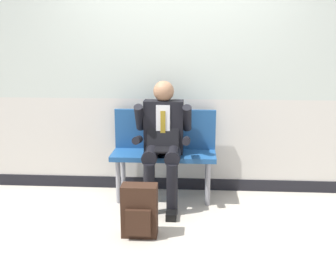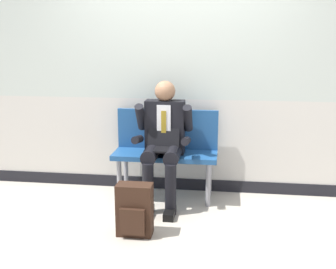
% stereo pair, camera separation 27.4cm
% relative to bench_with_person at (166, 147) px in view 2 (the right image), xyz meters
% --- Properties ---
extents(ground_plane, '(18.00, 18.00, 0.00)m').
position_rel_bench_with_person_xyz_m(ground_plane, '(0.12, -0.44, -0.55)').
color(ground_plane, '#B2A899').
extents(station_wall, '(5.59, 0.14, 3.05)m').
position_rel_bench_with_person_xyz_m(station_wall, '(0.12, 0.28, 0.96)').
color(station_wall, beige).
rests_on(station_wall, ground).
extents(bench_with_person, '(1.08, 0.42, 0.93)m').
position_rel_bench_with_person_xyz_m(bench_with_person, '(0.00, 0.00, 0.00)').
color(bench_with_person, navy).
rests_on(bench_with_person, ground).
extents(person_seated, '(0.57, 0.70, 1.26)m').
position_rel_bench_with_person_xyz_m(person_seated, '(-0.00, -0.20, 0.12)').
color(person_seated, black).
rests_on(person_seated, ground).
extents(backpack, '(0.31, 0.20, 0.46)m').
position_rel_bench_with_person_xyz_m(backpack, '(-0.14, -0.94, -0.33)').
color(backpack, '#331E14').
rests_on(backpack, ground).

